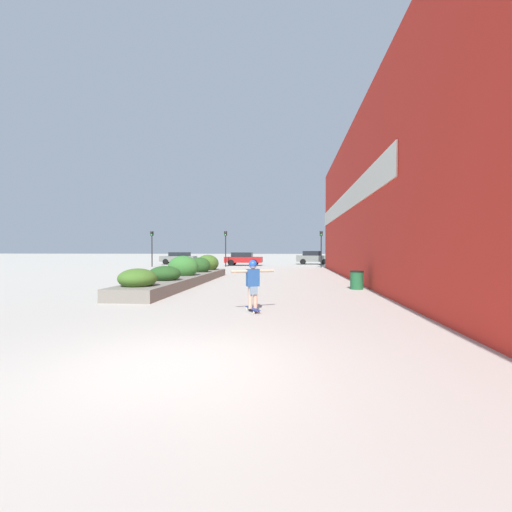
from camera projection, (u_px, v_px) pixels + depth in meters
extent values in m
plane|color=#ADA89E|center=(175.00, 366.00, 5.05)|extent=(300.00, 300.00, 0.00)
cube|color=red|center=(371.00, 191.00, 16.07)|extent=(0.60, 35.82, 8.97)
cube|color=silver|center=(343.00, 205.00, 22.52)|extent=(0.06, 22.91, 1.20)
cube|color=slate|center=(184.00, 280.00, 17.23)|extent=(1.75, 12.66, 0.44)
ellipsoid|color=#3D6623|center=(138.00, 278.00, 12.16)|extent=(1.37, 1.33, 0.71)
ellipsoid|color=#234C1E|center=(165.00, 274.00, 14.54)|extent=(1.36, 1.22, 0.69)
ellipsoid|color=#33702D|center=(183.00, 267.00, 17.25)|extent=(1.54, 1.25, 1.13)
ellipsoid|color=#234C1E|center=(200.00, 266.00, 19.98)|extent=(1.26, 1.11, 0.97)
ellipsoid|color=#3D6623|center=(208.00, 263.00, 22.29)|extent=(1.43, 1.56, 1.11)
cube|color=navy|center=(253.00, 308.00, 9.52)|extent=(0.50, 0.77, 0.01)
cylinder|color=beige|center=(247.00, 309.00, 9.75)|extent=(0.07, 0.07, 0.06)
cylinder|color=beige|center=(252.00, 309.00, 9.80)|extent=(0.07, 0.07, 0.06)
cylinder|color=beige|center=(254.00, 312.00, 9.24)|extent=(0.07, 0.07, 0.06)
cylinder|color=beige|center=(259.00, 312.00, 9.30)|extent=(0.07, 0.07, 0.06)
cylinder|color=tan|center=(250.00, 297.00, 9.49)|extent=(0.15, 0.15, 0.61)
cylinder|color=tan|center=(255.00, 297.00, 9.54)|extent=(0.15, 0.15, 0.61)
cube|color=slate|center=(253.00, 290.00, 9.51)|extent=(0.28, 0.26, 0.22)
cube|color=#234C8C|center=(253.00, 278.00, 9.51)|extent=(0.39, 0.31, 0.48)
cylinder|color=tan|center=(239.00, 271.00, 9.36)|extent=(0.44, 0.27, 0.08)
cylinder|color=tan|center=(266.00, 271.00, 9.65)|extent=(0.44, 0.27, 0.08)
sphere|color=tan|center=(253.00, 265.00, 9.50)|extent=(0.20, 0.20, 0.20)
sphere|color=blue|center=(253.00, 264.00, 9.50)|extent=(0.23, 0.23, 0.23)
cylinder|color=#1E5B33|center=(357.00, 281.00, 14.99)|extent=(0.56, 0.56, 0.76)
cylinder|color=black|center=(357.00, 271.00, 14.98)|extent=(0.59, 0.59, 0.05)
cube|color=maroon|center=(244.00, 260.00, 38.05)|extent=(4.13, 1.83, 0.62)
cube|color=black|center=(242.00, 255.00, 38.06)|extent=(2.27, 1.61, 0.50)
cylinder|color=black|center=(256.00, 262.00, 38.80)|extent=(0.67, 0.22, 0.67)
cylinder|color=black|center=(254.00, 263.00, 37.07)|extent=(0.67, 0.22, 0.67)
cylinder|color=black|center=(234.00, 262.00, 39.05)|extent=(0.67, 0.22, 0.67)
cylinder|color=black|center=(231.00, 263.00, 37.32)|extent=(0.67, 0.22, 0.67)
cube|color=maroon|center=(375.00, 259.00, 39.43)|extent=(4.49, 1.80, 0.57)
cube|color=black|center=(376.00, 255.00, 39.40)|extent=(2.47, 1.59, 0.50)
cylinder|color=black|center=(364.00, 262.00, 38.72)|extent=(0.72, 0.22, 0.72)
cylinder|color=black|center=(361.00, 262.00, 40.43)|extent=(0.72, 0.22, 0.72)
cylinder|color=black|center=(389.00, 262.00, 38.45)|extent=(0.72, 0.22, 0.72)
cylinder|color=black|center=(385.00, 262.00, 40.15)|extent=(0.72, 0.22, 0.72)
cube|color=slate|center=(313.00, 258.00, 41.40)|extent=(4.06, 1.88, 0.73)
cube|color=black|center=(312.00, 253.00, 41.40)|extent=(2.23, 1.65, 0.55)
cylinder|color=black|center=(323.00, 261.00, 42.17)|extent=(0.67, 0.22, 0.67)
cylinder|color=black|center=(324.00, 262.00, 40.39)|extent=(0.67, 0.22, 0.67)
cylinder|color=black|center=(302.00, 261.00, 42.42)|extent=(0.67, 0.22, 0.67)
cylinder|color=black|center=(303.00, 262.00, 40.64)|extent=(0.67, 0.22, 0.67)
cube|color=slate|center=(178.00, 259.00, 41.17)|extent=(4.17, 1.72, 0.66)
cube|color=black|center=(180.00, 254.00, 41.14)|extent=(2.29, 1.51, 0.47)
cylinder|color=black|center=(166.00, 262.00, 40.49)|extent=(0.67, 0.22, 0.67)
cylinder|color=black|center=(170.00, 261.00, 42.12)|extent=(0.67, 0.22, 0.67)
cylinder|color=black|center=(187.00, 262.00, 40.24)|extent=(0.67, 0.22, 0.67)
cylinder|color=black|center=(191.00, 261.00, 41.86)|extent=(0.67, 0.22, 0.67)
cylinder|color=black|center=(226.00, 251.00, 35.32)|extent=(0.11, 0.11, 3.22)
cube|color=black|center=(226.00, 233.00, 35.29)|extent=(0.28, 0.20, 0.45)
sphere|color=#2D2823|center=(225.00, 232.00, 35.17)|extent=(0.15, 0.15, 0.15)
sphere|color=#2D2823|center=(225.00, 233.00, 35.17)|extent=(0.15, 0.15, 0.15)
sphere|color=green|center=(225.00, 235.00, 35.17)|extent=(0.15, 0.15, 0.15)
cylinder|color=black|center=(321.00, 252.00, 33.71)|extent=(0.11, 0.11, 3.14)
cube|color=black|center=(321.00, 233.00, 33.68)|extent=(0.28, 0.20, 0.45)
sphere|color=#2D2823|center=(321.00, 232.00, 33.56)|extent=(0.15, 0.15, 0.15)
sphere|color=#2D2823|center=(321.00, 233.00, 33.56)|extent=(0.15, 0.15, 0.15)
sphere|color=green|center=(321.00, 235.00, 33.56)|extent=(0.15, 0.15, 0.15)
cylinder|color=black|center=(152.00, 251.00, 35.20)|extent=(0.11, 0.11, 3.20)
cube|color=black|center=(152.00, 234.00, 35.17)|extent=(0.28, 0.20, 0.45)
sphere|color=#2D2823|center=(151.00, 232.00, 35.04)|extent=(0.15, 0.15, 0.15)
sphere|color=#2D2823|center=(151.00, 233.00, 35.05)|extent=(0.15, 0.15, 0.15)
sphere|color=green|center=(151.00, 235.00, 35.05)|extent=(0.15, 0.15, 0.15)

